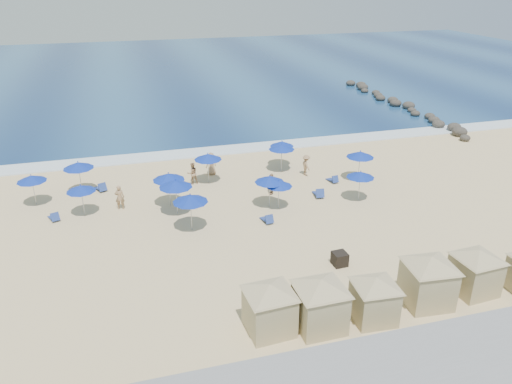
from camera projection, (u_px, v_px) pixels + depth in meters
ground at (269, 230)px, 31.60m from camera, size 160.00×160.00×0.00m
ocean at (168, 72)px, 79.87m from camera, size 160.00×80.00×0.06m
surf_line at (219, 151)px, 45.19m from camera, size 160.00×2.50×0.08m
seawall at (371, 374)px, 19.49m from camera, size 160.00×6.10×1.22m
rock_jetty at (400, 104)px, 59.29m from camera, size 2.56×26.66×0.96m
trash_bin at (340, 259)px, 27.70m from camera, size 0.81×0.81×0.77m
cabana_0 at (270, 301)px, 22.21m from camera, size 4.37×4.37×2.75m
cabana_1 at (320, 297)px, 22.40m from camera, size 4.54×4.54×2.85m
cabana_2 at (375, 293)px, 22.99m from camera, size 4.04×4.04×2.54m
cabana_3 at (429, 274)px, 24.04m from camera, size 4.62×4.62×2.91m
cabana_4 at (476, 266)px, 24.95m from camera, size 4.27×4.27×2.69m
umbrella_0 at (31, 178)px, 34.18m from camera, size 2.01×2.01×2.28m
umbrella_1 at (81, 188)px, 32.79m from camera, size 1.94×1.94×2.21m
umbrella_2 at (78, 165)px, 35.95m from camera, size 2.19×2.19×2.50m
umbrella_3 at (169, 177)px, 33.95m from camera, size 2.21×2.21×2.51m
umbrella_4 at (208, 157)px, 37.79m from camera, size 2.12×2.12×2.42m
umbrella_5 at (175, 184)px, 32.77m from camera, size 2.23×2.23×2.54m
umbrella_6 at (279, 184)px, 33.74m from camera, size 1.85×1.85×2.11m
umbrella_7 at (282, 147)px, 39.97m from camera, size 2.10×2.10×2.39m
umbrella_8 at (270, 179)px, 33.90m from camera, size 2.07×2.07×2.35m
umbrella_9 at (282, 144)px, 41.04m from camera, size 1.98×1.98×2.25m
umbrella_10 at (360, 154)px, 38.23m from camera, size 2.14×2.14×2.43m
umbrella_11 at (361, 175)px, 34.93m from camera, size 1.97×1.97×2.24m
umbrella_12 at (190, 198)px, 30.71m from camera, size 2.22×2.22×2.52m
beach_chair_0 at (54, 217)px, 32.72m from camera, size 0.91×1.29×0.65m
beach_chair_1 at (101, 188)px, 37.07m from camera, size 1.04×1.42×0.71m
beach_chair_2 at (170, 185)px, 37.46m from camera, size 1.00×1.48×0.75m
beach_chair_3 at (267, 219)px, 32.44m from camera, size 0.69×1.26×0.66m
beach_chair_4 at (319, 193)px, 36.09m from camera, size 0.78×1.42×0.74m
beach_chair_5 at (333, 179)px, 38.56m from camera, size 0.69×1.23×0.64m
beachgoer_0 at (120, 197)px, 34.02m from camera, size 0.67×0.47×1.74m
beachgoer_1 at (192, 173)px, 38.07m from camera, size 0.94×0.79×1.69m
beachgoer_2 at (272, 184)px, 36.33m from camera, size 0.39×0.94×1.60m
beachgoer_3 at (306, 165)px, 39.64m from camera, size 0.68×1.12×1.69m
beachgoer_4 at (211, 164)px, 39.75m from camera, size 1.03×0.84×1.82m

